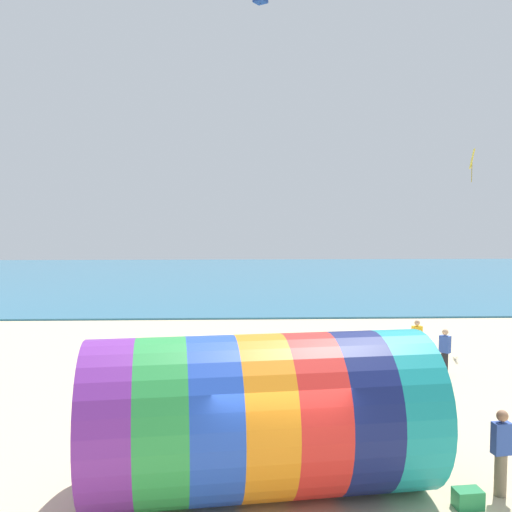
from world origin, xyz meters
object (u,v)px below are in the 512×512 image
kite_handler (501,452)px  bystander_near_water (417,341)px  bystander_mid_beach (445,352)px  cooler_box (468,498)px  kite_yellow_diamond (472,159)px  giant_inflatable_tube (261,415)px

kite_handler → bystander_near_water: bearing=81.2°
bystander_near_water → bystander_mid_beach: size_ratio=0.99×
cooler_box → kite_yellow_diamond: bearing=67.7°
kite_yellow_diamond → cooler_box: 18.15m
bystander_near_water → cooler_box: 11.02m
giant_inflatable_tube → bystander_mid_beach: (6.77, 8.27, -0.78)m
cooler_box → bystander_near_water: bearing=77.2°
giant_inflatable_tube → cooler_box: giant_inflatable_tube is taller
kite_handler → kite_yellow_diamond: 17.21m
giant_inflatable_tube → bystander_mid_beach: bearing=50.7°
kite_yellow_diamond → cooler_box: (-6.20, -15.13, -7.89)m
kite_yellow_diamond → bystander_near_water: bearing=-130.6°
giant_inflatable_tube → kite_yellow_diamond: size_ratio=4.78×
bystander_near_water → bystander_mid_beach: bearing=-76.9°
giant_inflatable_tube → bystander_mid_beach: size_ratio=4.36×
kite_handler → bystander_near_water: (1.60, 10.29, -0.08)m
bystander_near_water → cooler_box: bearing=-102.8°
cooler_box → kite_handler: bearing=27.8°
giant_inflatable_tube → bystander_mid_beach: giant_inflatable_tube is taller
kite_yellow_diamond → bystander_mid_beach: bearing=-118.4°
bystander_near_water → cooler_box: bystander_near_water is taller
kite_yellow_diamond → bystander_mid_beach: (-3.35, -6.19, -7.25)m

